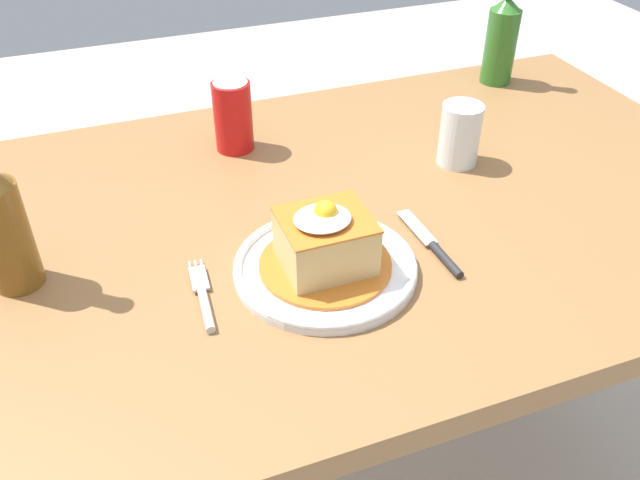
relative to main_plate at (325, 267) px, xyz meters
The scene contains 9 objects.
dining_table 0.19m from the main_plate, 65.32° to the left, with size 1.41×0.83×0.77m.
main_plate is the anchor object (origin of this frame).
sandwich_meal 0.04m from the main_plate, 137.00° to the right, with size 0.18×0.18×0.10m.
fork 0.17m from the main_plate, behind, with size 0.03×0.14×0.01m.
knife 0.16m from the main_plate, ahead, with size 0.02×0.17×0.01m.
soda_can 0.38m from the main_plate, 93.78° to the left, with size 0.07×0.07×0.12m.
beer_bottle_amber 0.42m from the main_plate, 162.37° to the left, with size 0.06×0.06×0.27m.
beer_bottle_green 0.73m from the main_plate, 39.59° to the left, with size 0.06×0.06×0.27m.
drinking_glass 0.37m from the main_plate, 31.98° to the left, with size 0.07×0.07×0.10m.
Camera 1 is at (-0.32, -0.79, 1.35)m, focal length 37.66 mm.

